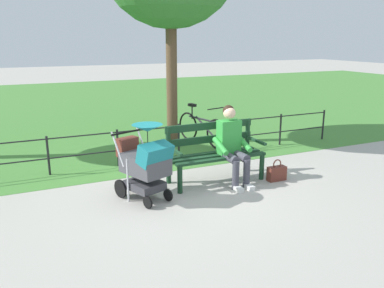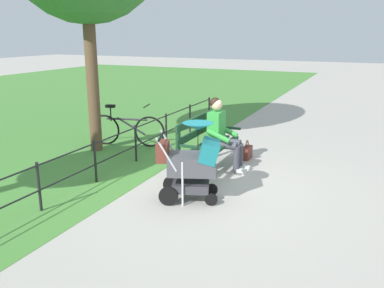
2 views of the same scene
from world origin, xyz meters
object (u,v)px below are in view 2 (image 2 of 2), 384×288
object	(u,v)px
stroller	(193,161)
bicycle	(127,129)
person_on_bench	(222,132)
park_bench	(206,141)
handbag	(247,152)

from	to	relation	value
stroller	bicycle	size ratio (longest dim) A/B	0.71
stroller	bicycle	bearing A→B (deg)	-130.24
person_on_bench	bicycle	size ratio (longest dim) A/B	0.79
person_on_bench	stroller	size ratio (longest dim) A/B	1.11
park_bench	bicycle	xyz separation A→B (m)	(-0.81, -2.16, -0.16)
park_bench	bicycle	world-z (taller)	park_bench
handbag	bicycle	bearing A→B (deg)	-87.01
park_bench	handbag	world-z (taller)	park_bench
person_on_bench	stroller	bearing A→B (deg)	4.42
handbag	bicycle	distance (m)	2.64
person_on_bench	bicycle	xyz separation A→B (m)	(-0.60, -2.38, -0.31)
park_bench	handbag	bearing A→B (deg)	153.74
park_bench	stroller	distance (m)	1.35
park_bench	bicycle	bearing A→B (deg)	-110.62
park_bench	bicycle	size ratio (longest dim) A/B	0.99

